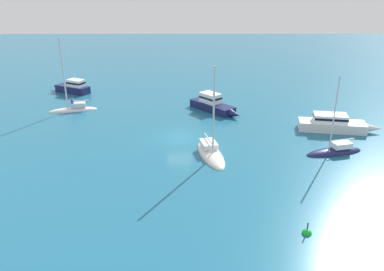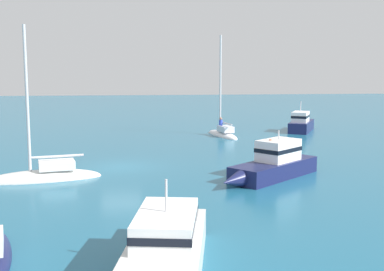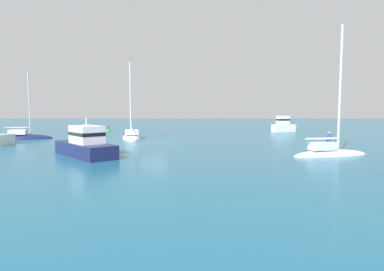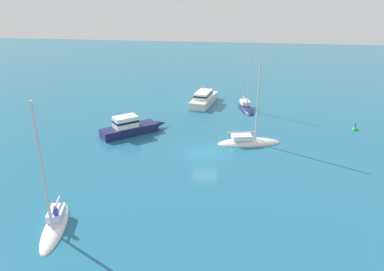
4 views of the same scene
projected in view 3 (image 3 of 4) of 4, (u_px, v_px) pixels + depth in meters
ground_plane at (154, 143)px, 31.14m from camera, size 160.00×160.00×0.00m
yacht at (330, 152)px, 22.43m from camera, size 6.03×2.75×9.58m
powerboat at (84, 144)px, 22.32m from camera, size 6.22×6.84×2.70m
ketch at (24, 138)px, 34.92m from camera, size 5.96×2.92×8.01m
motor_cruiser at (285, 125)px, 46.13m from camera, size 4.56×2.80×2.33m
sloop at (131, 137)px, 35.31m from camera, size 3.34×6.83×9.14m
channel_buoy at (108, 131)px, 47.33m from camera, size 0.64×0.64×1.16m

